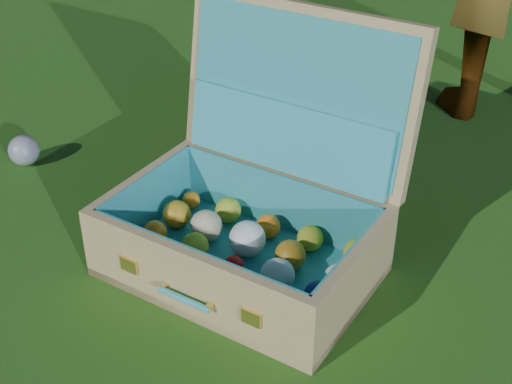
# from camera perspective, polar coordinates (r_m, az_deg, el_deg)

# --- Properties ---
(ground) EXTENTS (60.00, 60.00, 0.00)m
(ground) POSITION_cam_1_polar(r_m,az_deg,el_deg) (1.53, -0.68, -5.43)
(ground) COLOR #215114
(ground) RESTS_ON ground
(stray_ball) EXTENTS (0.08, 0.08, 0.08)m
(stray_ball) POSITION_cam_1_polar(r_m,az_deg,el_deg) (1.95, -18.08, 3.18)
(stray_ball) COLOR teal
(stray_ball) RESTS_ON ground
(suitcase) EXTENTS (0.57, 0.50, 0.50)m
(suitcase) POSITION_cam_1_polar(r_m,az_deg,el_deg) (1.46, 0.25, -0.56)
(suitcase) COLOR tan
(suitcase) RESTS_ON ground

